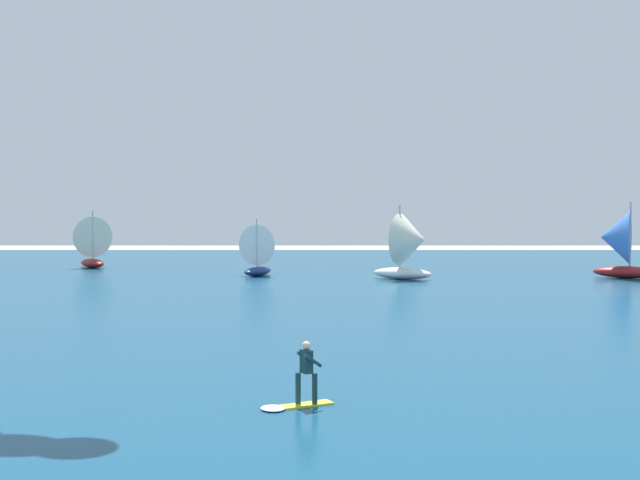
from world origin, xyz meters
TOP-DOWN VIEW (x-y plane):
  - ocean at (0.00, 50.42)m, footprint 160.00×90.00m
  - kitesurfer at (-0.53, 13.87)m, footprint 2.00×1.40m
  - sailboat_anchored_offshore at (-20.41, 64.14)m, footprint 4.23×4.54m
  - sailboat_mid_right at (6.57, 51.51)m, footprint 4.88×4.38m
  - sailboat_heeled_over at (-4.60, 55.43)m, footprint 3.51×3.91m
  - sailboat_center_horizon at (22.20, 53.05)m, footprint 5.03×4.51m

SIDE VIEW (x-z plane):
  - ocean at x=0.00m, z-range 0.00..0.10m
  - kitesurfer at x=-0.53m, z-range -0.13..1.54m
  - sailboat_heeled_over at x=-4.60m, z-range -0.08..4.32m
  - sailboat_anchored_offshore at x=-20.41m, z-range -0.11..4.93m
  - sailboat_mid_right at x=6.57m, z-range -0.13..5.30m
  - sailboat_center_horizon at x=22.20m, z-range -0.14..5.52m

